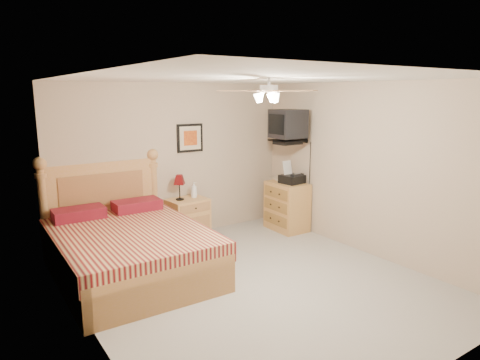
% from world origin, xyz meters
% --- Properties ---
extents(floor, '(4.50, 4.50, 0.00)m').
position_xyz_m(floor, '(0.00, 0.00, 0.00)').
color(floor, gray).
rests_on(floor, ground).
extents(ceiling, '(4.00, 4.50, 0.04)m').
position_xyz_m(ceiling, '(0.00, 0.00, 2.50)').
color(ceiling, white).
rests_on(ceiling, ground).
extents(wall_back, '(4.00, 0.04, 2.50)m').
position_xyz_m(wall_back, '(0.00, 2.25, 1.25)').
color(wall_back, tan).
rests_on(wall_back, ground).
extents(wall_front, '(4.00, 0.04, 2.50)m').
position_xyz_m(wall_front, '(0.00, -2.25, 1.25)').
color(wall_front, tan).
rests_on(wall_front, ground).
extents(wall_left, '(0.04, 4.50, 2.50)m').
position_xyz_m(wall_left, '(-2.00, 0.00, 1.25)').
color(wall_left, tan).
rests_on(wall_left, ground).
extents(wall_right, '(0.04, 4.50, 2.50)m').
position_xyz_m(wall_right, '(2.00, 0.00, 1.25)').
color(wall_right, tan).
rests_on(wall_right, ground).
extents(bed, '(1.78, 2.33, 1.49)m').
position_xyz_m(bed, '(-1.21, 1.12, 0.75)').
color(bed, '#C08C3C').
rests_on(bed, ground).
extents(nightstand, '(0.65, 0.51, 0.66)m').
position_xyz_m(nightstand, '(0.08, 2.00, 0.33)').
color(nightstand, tan).
rests_on(nightstand, ground).
extents(table_lamp, '(0.24, 0.24, 0.41)m').
position_xyz_m(table_lamp, '(-0.04, 2.03, 0.87)').
color(table_lamp, '#550709').
rests_on(table_lamp, nightstand).
extents(lotion_bottle, '(0.13, 0.13, 0.26)m').
position_xyz_m(lotion_bottle, '(0.22, 2.03, 0.79)').
color(lotion_bottle, white).
rests_on(lotion_bottle, nightstand).
extents(framed_picture, '(0.46, 0.04, 0.46)m').
position_xyz_m(framed_picture, '(0.27, 2.23, 1.62)').
color(framed_picture, black).
rests_on(framed_picture, wall_back).
extents(dresser, '(0.51, 0.72, 0.83)m').
position_xyz_m(dresser, '(1.73, 1.47, 0.42)').
color(dresser, '#AE813F').
rests_on(dresser, ground).
extents(fax_machine, '(0.39, 0.41, 0.37)m').
position_xyz_m(fax_machine, '(1.77, 1.40, 1.02)').
color(fax_machine, black).
rests_on(fax_machine, dresser).
extents(magazine_lower, '(0.27, 0.31, 0.02)m').
position_xyz_m(magazine_lower, '(1.68, 1.76, 0.85)').
color(magazine_lower, beige).
rests_on(magazine_lower, dresser).
extents(magazine_upper, '(0.25, 0.29, 0.02)m').
position_xyz_m(magazine_upper, '(1.71, 1.78, 0.87)').
color(magazine_upper, gray).
rests_on(magazine_upper, magazine_lower).
extents(wall_tv, '(0.56, 0.46, 0.58)m').
position_xyz_m(wall_tv, '(1.75, 1.34, 1.81)').
color(wall_tv, black).
rests_on(wall_tv, wall_right).
extents(ceiling_fan, '(1.14, 1.14, 0.28)m').
position_xyz_m(ceiling_fan, '(0.00, -0.20, 2.36)').
color(ceiling_fan, silver).
rests_on(ceiling_fan, ceiling).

